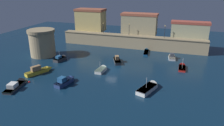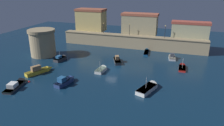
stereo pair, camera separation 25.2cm
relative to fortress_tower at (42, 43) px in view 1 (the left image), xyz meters
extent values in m
plane|color=#0C2338|center=(21.38, -4.14, -3.74)|extent=(108.76, 108.76, 0.00)
cube|color=#9E8966|center=(21.38, 15.23, -1.85)|extent=(44.68, 2.49, 3.76)
cube|color=#817053|center=(21.38, 15.23, 0.15)|extent=(44.68, 2.79, 0.24)
cube|color=tan|center=(6.23, 19.10, 3.33)|extent=(9.33, 5.24, 6.61)
cube|color=brown|center=(6.23, 19.10, 6.99)|extent=(9.70, 5.45, 0.70)
cube|color=#9B8E6A|center=(23.10, 18.56, 2.98)|extent=(10.84, 4.17, 5.89)
cube|color=#984D37|center=(23.10, 18.56, 6.27)|extent=(11.28, 4.34, 0.70)
cube|color=#9D9C78|center=(38.23, 18.19, 2.12)|extent=(10.46, 3.42, 4.19)
cube|color=#953F32|center=(38.23, 18.19, 4.57)|extent=(10.88, 3.56, 0.70)
cylinder|color=#9E8966|center=(0.00, 0.00, -0.46)|extent=(6.74, 6.74, 6.56)
cylinder|color=#867556|center=(0.00, 0.00, 3.22)|extent=(7.28, 7.28, 0.80)
cylinder|color=black|center=(12.27, 15.23, 1.77)|extent=(0.12, 0.12, 3.01)
sphere|color=#F9D172|center=(12.27, 15.23, 3.43)|extent=(0.32, 0.32, 0.32)
cylinder|color=black|center=(20.69, 15.23, 1.88)|extent=(0.12, 0.12, 3.23)
sphere|color=#F9D172|center=(20.69, 15.23, 3.65)|extent=(0.32, 0.32, 0.32)
cylinder|color=black|center=(31.36, 15.23, 1.94)|extent=(0.12, 0.12, 3.35)
sphere|color=#F9D172|center=(31.36, 15.23, 3.77)|extent=(0.32, 0.32, 0.32)
cube|color=#333338|center=(21.25, 1.01, -3.37)|extent=(3.16, 4.64, 0.73)
cone|color=#333338|center=(20.11, 3.55, -3.37)|extent=(1.79, 1.70, 1.41)
cube|color=black|center=(21.25, 1.01, -3.05)|extent=(3.22, 4.74, 0.08)
cube|color=olive|center=(21.13, 1.27, -2.52)|extent=(1.42, 1.71, 0.98)
cube|color=silver|center=(31.10, -12.17, -3.32)|extent=(3.47, 5.39, 0.83)
cone|color=silver|center=(32.17, -9.17, -3.32)|extent=(2.16, 1.92, 1.79)
cube|color=#5A5C62|center=(31.10, -12.17, -2.94)|extent=(3.54, 5.50, 0.08)
cylinder|color=#B2B2B7|center=(30.99, -12.48, -1.86)|extent=(0.08, 0.08, 2.08)
cube|color=#333338|center=(6.63, -2.38, -3.34)|extent=(2.22, 3.67, 0.79)
cone|color=#333338|center=(7.01, -0.27, -3.34)|extent=(1.70, 1.22, 1.56)
cube|color=black|center=(6.63, -2.38, -2.99)|extent=(2.26, 3.75, 0.08)
cube|color=navy|center=(6.57, -2.74, -2.62)|extent=(1.19, 1.51, 0.65)
cylinder|color=#B2B2B7|center=(6.64, -2.35, -2.06)|extent=(0.08, 0.08, 1.77)
cube|color=red|center=(37.07, 1.37, -3.49)|extent=(1.55, 3.87, 0.49)
cone|color=red|center=(37.05, 3.79, -3.49)|extent=(1.45, 1.09, 1.44)
cube|color=maroon|center=(37.07, 1.37, -3.28)|extent=(1.58, 3.95, 0.08)
cylinder|color=#B2B2B7|center=(37.08, 1.05, -2.05)|extent=(0.08, 0.08, 2.37)
cube|color=#333338|center=(6.79, -19.01, -3.49)|extent=(2.70, 5.53, 0.49)
cone|color=#333338|center=(6.16, -15.77, -3.49)|extent=(1.87, 1.69, 1.63)
cube|color=black|center=(6.79, -19.01, -3.29)|extent=(2.76, 5.64, 0.08)
cube|color=silver|center=(6.89, -19.52, -2.83)|extent=(1.74, 1.98, 0.83)
cube|color=#99B7C6|center=(6.72, -18.67, -2.79)|extent=(1.28, 0.31, 0.50)
cube|color=gold|center=(6.43, -11.58, -3.32)|extent=(3.33, 5.36, 0.84)
cone|color=gold|center=(7.76, -8.57, -3.32)|extent=(1.70, 1.78, 1.25)
cube|color=brown|center=(6.43, -11.58, -2.94)|extent=(3.39, 5.47, 0.08)
cube|color=olive|center=(6.36, -11.74, -2.37)|extent=(1.66, 2.27, 1.06)
cube|color=navy|center=(14.96, -14.49, -3.31)|extent=(2.32, 4.44, 0.84)
cone|color=navy|center=(15.47, -11.88, -3.31)|extent=(1.65, 1.44, 1.45)
cube|color=black|center=(14.96, -14.49, -2.93)|extent=(2.36, 4.53, 0.08)
cube|color=navy|center=(14.85, -15.05, -2.43)|extent=(1.47, 1.52, 0.93)
cube|color=#99B7C6|center=(14.97, -14.41, -2.38)|extent=(1.10, 0.27, 0.56)
cube|color=#195689|center=(26.92, 11.03, -3.51)|extent=(1.73, 5.38, 0.46)
cone|color=#195689|center=(26.58, 14.31, -3.51)|extent=(1.27, 1.51, 1.14)
cube|color=#0E244F|center=(26.92, 11.03, -3.32)|extent=(1.76, 5.49, 0.08)
cube|color=silver|center=(34.32, 8.24, -3.43)|extent=(2.04, 3.56, 0.61)
cone|color=silver|center=(34.08, 10.35, -3.43)|extent=(1.68, 1.12, 1.58)
cube|color=gray|center=(34.32, 8.24, -3.17)|extent=(2.08, 3.64, 0.08)
cube|color=#333842|center=(34.28, 8.57, -2.67)|extent=(1.07, 1.08, 0.91)
cube|color=#99B7C6|center=(34.23, 9.06, -2.63)|extent=(0.87, 0.16, 0.55)
cube|color=silver|center=(19.52, -6.07, -3.36)|extent=(1.73, 3.47, 0.74)
cone|color=silver|center=(19.60, -3.93, -3.36)|extent=(1.55, 1.01, 1.52)
cube|color=slate|center=(19.52, -6.07, -3.03)|extent=(1.76, 3.54, 0.08)
cylinder|color=#B2B2B7|center=(19.51, -6.43, -2.03)|extent=(0.08, 0.08, 1.92)
sphere|color=red|center=(7.60, -15.80, -3.74)|extent=(0.49, 0.49, 0.49)
camera|label=1|loc=(36.14, -48.18, 15.10)|focal=34.40mm
camera|label=2|loc=(36.38, -48.10, 15.10)|focal=34.40mm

